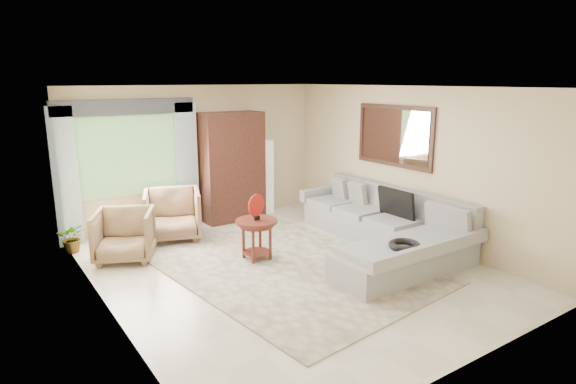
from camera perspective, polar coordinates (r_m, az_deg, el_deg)
ground at (r=7.14m, az=-0.08°, el=-9.03°), size 6.00×6.00×0.00m
area_rug at (r=7.13m, az=0.24°, el=-8.96°), size 3.42×4.30×0.02m
sectional_sofa at (r=8.00m, az=11.31°, el=-4.65°), size 2.30×3.46×0.90m
tv_screen at (r=8.08m, az=12.69°, el=-1.32°), size 0.14×0.74×0.48m
garden_hose at (r=6.64m, az=13.65°, el=-6.14°), size 0.43×0.43×0.09m
coffee_table at (r=7.36m, az=-3.72°, el=-5.58°), size 0.64×0.64×0.64m
red_disc at (r=7.21m, az=-3.79°, el=-1.57°), size 0.33×0.12×0.34m
armchair_left at (r=7.76m, az=-18.83°, el=-4.86°), size 1.13×1.14×0.78m
armchair_right at (r=8.53m, az=-13.51°, el=-2.60°), size 1.19×1.21×0.86m
potted_plant at (r=8.44m, az=-24.15°, el=-4.95°), size 0.52×0.48×0.48m
armoire at (r=9.38m, az=-6.66°, el=2.98°), size 1.20×0.55×2.10m
floor_lamp at (r=9.87m, az=-2.66°, el=1.80°), size 0.24×0.24×1.50m
window at (r=8.86m, az=-18.46°, el=4.08°), size 1.80×0.04×1.40m
curtain_left at (r=8.59m, az=-24.89°, el=1.56°), size 0.40×0.08×2.30m
curtain_right at (r=9.15m, az=-11.87°, el=3.17°), size 0.40×0.08×2.30m
valance at (r=8.71m, az=-18.74°, el=9.55°), size 2.40×0.12×0.26m
wall_mirror at (r=8.54m, az=12.45°, el=6.50°), size 0.05×1.70×1.05m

